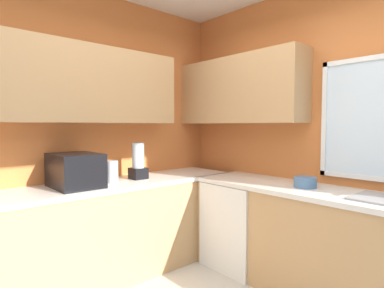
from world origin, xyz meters
TOP-DOWN VIEW (x-y plane):
  - room_shell at (-0.75, 0.51)m, footprint 3.56×3.36m
  - counter_run_left at (-1.41, 0.00)m, footprint 0.65×2.97m
  - counter_run_back at (0.21, 1.31)m, footprint 2.65×0.65m
  - dishwasher at (-0.75, 1.28)m, footprint 0.60×0.60m
  - microwave at (-1.41, -0.15)m, footprint 0.48×0.36m
  - kettle at (-1.39, 0.19)m, footprint 0.11×0.11m
  - bowl at (-0.08, 1.31)m, footprint 0.19×0.19m
  - blender_appliance at (-1.41, 0.48)m, footprint 0.15×0.15m

SIDE VIEW (x-z plane):
  - dishwasher at x=-0.75m, z-range 0.00..0.85m
  - counter_run_left at x=-1.41m, z-range 0.00..0.90m
  - counter_run_back at x=0.21m, z-range 0.00..0.90m
  - bowl at x=-0.08m, z-range 0.89..0.98m
  - kettle at x=-1.39m, z-range 0.89..1.10m
  - microwave at x=-1.41m, z-range 0.89..1.18m
  - blender_appliance at x=-1.41m, z-range 0.88..1.24m
  - room_shell at x=-0.75m, z-range 0.48..3.27m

